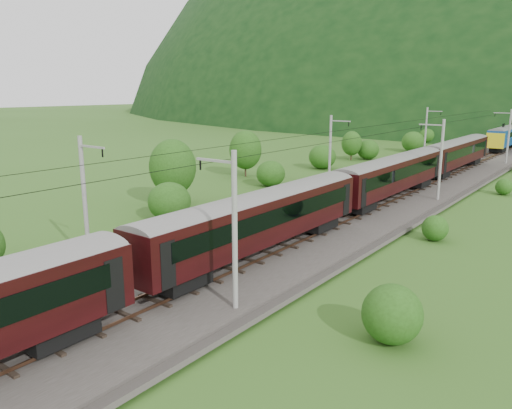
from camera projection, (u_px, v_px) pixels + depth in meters
The scene contains 14 objects.
ground at pixel (153, 285), 29.04m from camera, with size 600.00×600.00×0.00m, color #31571B.
railbed at pixel (257, 242), 36.77m from camera, with size 14.00×220.00×0.30m, color #38332D.
track_left at pixel (232, 233), 38.13m from camera, with size 2.40×220.00×0.27m.
track_right at pixel (284, 245), 35.30m from camera, with size 2.40×220.00×0.27m.
catenary_left at pixel (331, 149), 56.47m from camera, with size 2.54×192.28×8.00m.
catenary_right at pixel (440, 158), 49.27m from camera, with size 2.54×192.28×8.00m.
overhead_wires at pixel (257, 147), 35.20m from camera, with size 4.83×198.00×0.03m.
mountain_ridge at pixel (375, 107), 332.60m from camera, with size 336.00×280.00×132.00m, color black.
train at pixel (256, 212), 32.12m from camera, with size 2.86×160.31×4.97m.
hazard_post_near at pixel (362, 191), 50.64m from camera, with size 0.15×0.15×1.41m, color red.
hazard_post_far at pixel (365, 191), 50.38m from camera, with size 0.17×0.17×1.62m, color red.
signal at pixel (319, 187), 50.42m from camera, with size 0.22×0.22×1.95m.
vegetation_left at pixel (172, 182), 47.29m from camera, with size 12.79×141.19×6.50m.
vegetation_right at pixel (280, 390), 16.58m from camera, with size 6.27×101.85×3.04m.
Camera 1 is at (21.23, -18.09, 11.09)m, focal length 35.00 mm.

